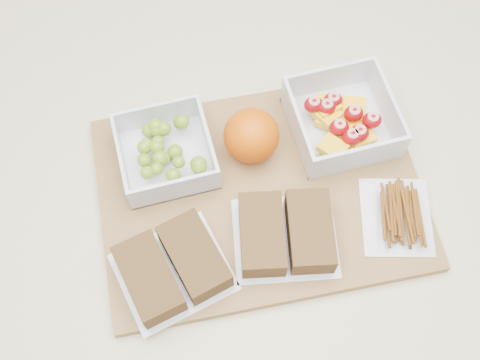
{
  "coord_description": "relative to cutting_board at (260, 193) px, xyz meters",
  "views": [
    {
      "loc": [
        -0.1,
        -0.32,
        1.64
      ],
      "look_at": [
        -0.01,
        0.01,
        0.93
      ],
      "focal_mm": 45.0,
      "sensor_mm": 36.0,
      "label": 1
    }
  ],
  "objects": [
    {
      "name": "ground",
      "position": [
        -0.01,
        0.01,
        -0.91
      ],
      "size": [
        4.0,
        4.0,
        0.0
      ],
      "primitive_type": "plane",
      "color": "gray",
      "rests_on": "ground"
    },
    {
      "name": "counter",
      "position": [
        -0.01,
        0.01,
        -0.46
      ],
      "size": [
        1.2,
        0.9,
        0.9
      ],
      "primitive_type": "cube",
      "color": "beige",
      "rests_on": "ground"
    },
    {
      "name": "cutting_board",
      "position": [
        0.0,
        0.0,
        0.0
      ],
      "size": [
        0.44,
        0.33,
        0.02
      ],
      "primitive_type": "cube",
      "rotation": [
        0.0,
        0.0,
        -0.06
      ],
      "color": "olive",
      "rests_on": "counter"
    },
    {
      "name": "grape_container",
      "position": [
        -0.11,
        0.08,
        0.03
      ],
      "size": [
        0.12,
        0.12,
        0.05
      ],
      "color": "silver",
      "rests_on": "cutting_board"
    },
    {
      "name": "fruit_container",
      "position": [
        0.13,
        0.06,
        0.03
      ],
      "size": [
        0.13,
        0.13,
        0.06
      ],
      "color": "silver",
      "rests_on": "cutting_board"
    },
    {
      "name": "orange",
      "position": [
        0.0,
        0.06,
        0.04
      ],
      "size": [
        0.07,
        0.07,
        0.07
      ],
      "primitive_type": "sphere",
      "color": "#DD5705",
      "rests_on": "cutting_board"
    },
    {
      "name": "sandwich_bag_left",
      "position": [
        -0.13,
        -0.08,
        0.03
      ],
      "size": [
        0.15,
        0.14,
        0.04
      ],
      "color": "silver",
      "rests_on": "cutting_board"
    },
    {
      "name": "sandwich_bag_center",
      "position": [
        0.01,
        -0.07,
        0.03
      ],
      "size": [
        0.15,
        0.14,
        0.04
      ],
      "color": "silver",
      "rests_on": "cutting_board"
    },
    {
      "name": "pretzel_bag",
      "position": [
        0.16,
        -0.08,
        0.02
      ],
      "size": [
        0.11,
        0.13,
        0.02
      ],
      "color": "silver",
      "rests_on": "cutting_board"
    }
  ]
}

